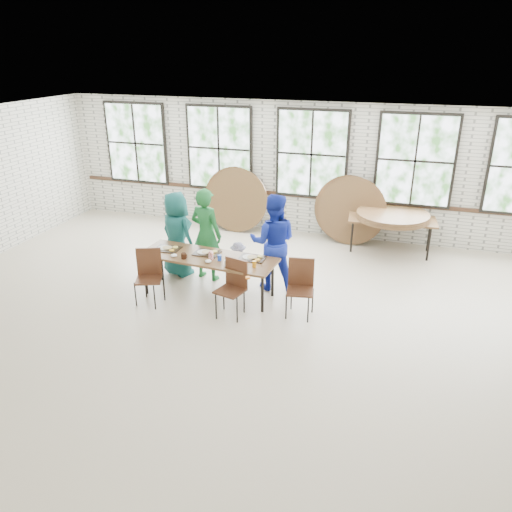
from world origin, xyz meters
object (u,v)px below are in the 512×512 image
(dining_table, at_px, (208,259))
(chair_near_left, at_px, (149,271))
(chair_near_right, at_px, (233,283))
(storage_table, at_px, (392,221))

(dining_table, bearing_deg, chair_near_left, -145.21)
(dining_table, distance_m, chair_near_right, 0.83)
(dining_table, relative_size, storage_table, 1.32)
(chair_near_left, distance_m, storage_table, 5.20)
(chair_near_left, distance_m, chair_near_right, 1.52)
(chair_near_left, height_order, chair_near_right, same)
(dining_table, xyz_separation_m, chair_near_right, (0.65, -0.50, -0.13))
(dining_table, distance_m, chair_near_left, 1.02)
(dining_table, distance_m, storage_table, 4.21)
(chair_near_left, relative_size, chair_near_right, 1.00)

